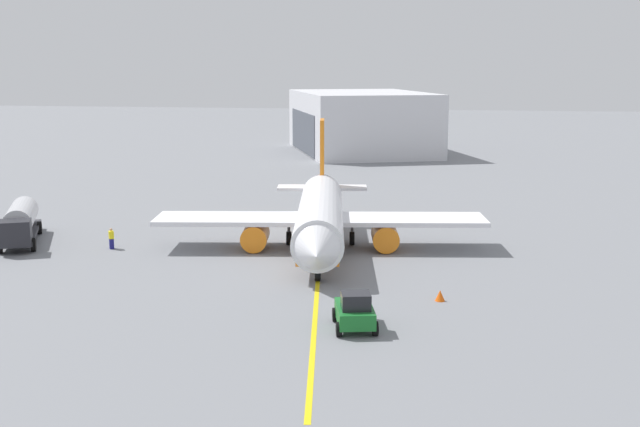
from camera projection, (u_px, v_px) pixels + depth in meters
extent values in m
plane|color=slate|center=(320.00, 250.00, 63.19)|extent=(400.00, 400.00, 0.00)
cylinder|color=white|center=(320.00, 216.00, 62.67)|extent=(21.99, 6.91, 3.60)
cube|color=orange|center=(320.00, 228.00, 62.85)|extent=(20.70, 6.08, 1.01)
cone|color=white|center=(317.00, 251.00, 50.83)|extent=(3.51, 3.88, 3.46)
cone|color=white|center=(322.00, 187.00, 75.03)|extent=(4.64, 3.68, 3.06)
cube|color=orange|center=(322.00, 147.00, 73.72)|extent=(3.22, 0.85, 5.20)
cube|color=white|center=(322.00, 188.00, 74.43)|extent=(3.67, 8.67, 0.24)
cube|color=white|center=(320.00, 219.00, 63.73)|extent=(8.84, 26.96, 0.36)
cylinder|color=orange|center=(385.00, 237.00, 63.09)|extent=(3.49, 2.57, 2.10)
cylinder|color=orange|center=(255.00, 236.00, 63.27)|extent=(3.49, 2.57, 2.10)
cylinder|color=#4C4C51|center=(318.00, 265.00, 54.10)|extent=(0.24, 0.24, 1.17)
cylinder|color=black|center=(318.00, 273.00, 54.21)|extent=(1.15, 0.57, 1.10)
cylinder|color=#4C4C51|center=(352.00, 231.00, 64.90)|extent=(0.24, 0.24, 1.17)
cylinder|color=black|center=(352.00, 238.00, 65.01)|extent=(1.15, 0.57, 1.10)
cylinder|color=#4C4C51|center=(289.00, 231.00, 64.98)|extent=(0.24, 0.24, 1.17)
cylinder|color=black|center=(289.00, 238.00, 65.09)|extent=(1.15, 0.57, 1.10)
cube|color=#2D2D33|center=(22.00, 233.00, 66.40)|extent=(10.21, 6.56, 0.30)
cube|color=#232328|center=(15.00, 233.00, 61.81)|extent=(2.83, 3.02, 2.00)
cube|color=black|center=(13.00, 230.00, 60.89)|extent=(1.00, 1.88, 0.90)
cylinder|color=silver|center=(21.00, 216.00, 66.73)|extent=(7.59, 5.19, 2.30)
cylinder|color=black|center=(33.00, 245.00, 62.72)|extent=(1.14, 0.78, 1.10)
cylinder|color=black|center=(0.00, 247.00, 62.07)|extent=(1.14, 0.78, 1.10)
cylinder|color=black|center=(40.00, 228.00, 69.17)|extent=(1.14, 0.78, 1.10)
cylinder|color=black|center=(9.00, 229.00, 68.53)|extent=(1.14, 0.78, 1.10)
cube|color=#196B28|center=(355.00, 314.00, 44.43)|extent=(3.97, 2.78, 0.90)
cube|color=black|center=(356.00, 301.00, 43.77)|extent=(1.73, 1.88, 0.90)
cylinder|color=black|center=(335.00, 314.00, 45.73)|extent=(0.85, 0.48, 0.80)
cylinder|color=black|center=(369.00, 314.00, 45.85)|extent=(0.85, 0.48, 0.80)
cylinder|color=black|center=(339.00, 329.00, 43.18)|extent=(0.85, 0.48, 0.80)
cylinder|color=black|center=(375.00, 329.00, 43.30)|extent=(0.85, 0.48, 0.80)
cube|color=navy|center=(112.00, 244.00, 63.65)|extent=(0.54, 0.51, 0.85)
cube|color=yellow|center=(111.00, 235.00, 63.52)|extent=(0.63, 0.59, 0.60)
sphere|color=tan|center=(111.00, 229.00, 63.44)|extent=(0.24, 0.24, 0.24)
cone|color=#F2590F|center=(440.00, 296.00, 49.65)|extent=(0.63, 0.63, 0.70)
cube|color=silver|center=(361.00, 122.00, 133.30)|extent=(35.72, 29.38, 10.04)
cube|color=#4C515B|center=(303.00, 132.00, 131.74)|extent=(20.17, 7.73, 6.63)
cube|color=yellow|center=(320.00, 250.00, 63.19)|extent=(61.51, 9.91, 0.01)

